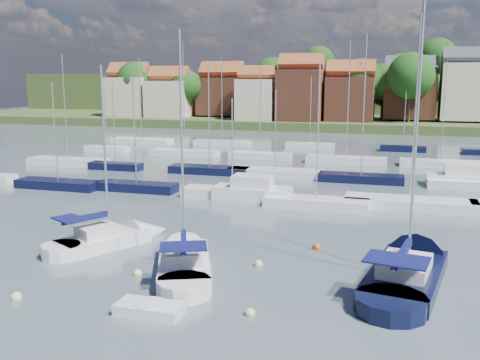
% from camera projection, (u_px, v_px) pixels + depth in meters
% --- Properties ---
extents(ground, '(260.00, 260.00, 0.00)m').
position_uv_depth(ground, '(337.00, 168.00, 65.49)').
color(ground, '#424F5A').
rests_on(ground, ground).
extents(sailboat_left, '(6.51, 9.18, 12.55)m').
position_uv_depth(sailboat_left, '(115.00, 239.00, 35.12)').
color(sailboat_left, silver).
rests_on(sailboat_left, ground).
extents(sailboat_centre, '(6.61, 10.90, 14.49)m').
position_uv_depth(sailboat_centre, '(184.00, 259.00, 31.32)').
color(sailboat_centre, silver).
rests_on(sailboat_centre, ground).
extents(sailboat_navy, '(5.61, 13.33, 17.85)m').
position_uv_depth(sailboat_navy, '(411.00, 267.00, 29.94)').
color(sailboat_navy, black).
rests_on(sailboat_navy, ground).
extents(tender, '(3.14, 1.47, 0.68)m').
position_uv_depth(tender, '(150.00, 309.00, 24.75)').
color(tender, silver).
rests_on(tender, ground).
extents(buoy_b, '(0.55, 0.55, 0.55)m').
position_uv_depth(buoy_b, '(17.00, 299.00, 26.50)').
color(buoy_b, beige).
rests_on(buoy_b, ground).
extents(buoy_c, '(0.51, 0.51, 0.51)m').
position_uv_depth(buoy_c, '(138.00, 275.00, 29.70)').
color(buoy_c, beige).
rests_on(buoy_c, ground).
extents(buoy_d, '(0.48, 0.48, 0.48)m').
position_uv_depth(buoy_d, '(250.00, 315.00, 24.71)').
color(buoy_d, beige).
rests_on(buoy_d, ground).
extents(buoy_e, '(0.53, 0.53, 0.53)m').
position_uv_depth(buoy_e, '(317.00, 249.00, 34.30)').
color(buoy_e, '#D85914').
rests_on(buoy_e, ground).
extents(buoy_g, '(0.51, 0.51, 0.51)m').
position_uv_depth(buoy_g, '(259.00, 266.00, 31.21)').
color(buoy_g, beige).
rests_on(buoy_g, ground).
extents(marina_field, '(79.62, 41.41, 15.93)m').
position_uv_depth(marina_field, '(349.00, 171.00, 60.30)').
color(marina_field, silver).
rests_on(marina_field, ground).
extents(far_shore_town, '(212.46, 90.00, 22.27)m').
position_uv_depth(far_shore_town, '(381.00, 100.00, 151.33)').
color(far_shore_town, '#414F27').
rests_on(far_shore_town, ground).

